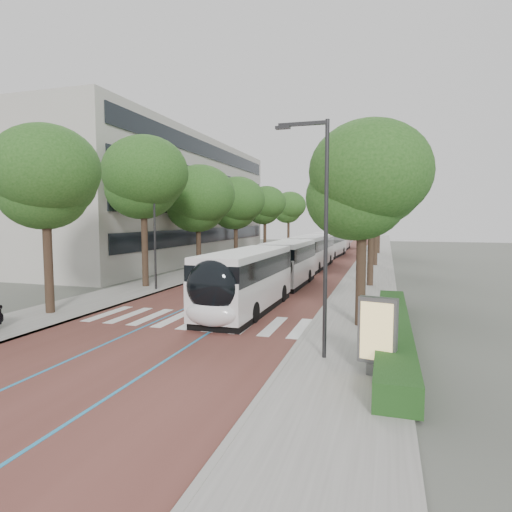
# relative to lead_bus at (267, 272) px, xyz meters

# --- Properties ---
(ground) EXTENTS (160.00, 160.00, 0.00)m
(ground) POSITION_rel_lead_bus_xyz_m (-1.86, -7.54, -1.63)
(ground) COLOR #51544C
(ground) RESTS_ON ground
(road) EXTENTS (11.00, 140.00, 0.02)m
(road) POSITION_rel_lead_bus_xyz_m (-1.86, 32.46, -1.62)
(road) COLOR #562D26
(road) RESTS_ON ground
(sidewalk_left) EXTENTS (4.00, 140.00, 0.12)m
(sidewalk_left) POSITION_rel_lead_bus_xyz_m (-9.36, 32.46, -1.57)
(sidewalk_left) COLOR gray
(sidewalk_left) RESTS_ON ground
(sidewalk_right) EXTENTS (4.00, 140.00, 0.12)m
(sidewalk_right) POSITION_rel_lead_bus_xyz_m (5.64, 32.46, -1.57)
(sidewalk_right) COLOR gray
(sidewalk_right) RESTS_ON ground
(kerb_left) EXTENTS (0.20, 140.00, 0.14)m
(kerb_left) POSITION_rel_lead_bus_xyz_m (-7.46, 32.46, -1.57)
(kerb_left) COLOR gray
(kerb_left) RESTS_ON ground
(kerb_right) EXTENTS (0.20, 140.00, 0.14)m
(kerb_right) POSITION_rel_lead_bus_xyz_m (3.74, 32.46, -1.57)
(kerb_right) COLOR gray
(kerb_right) RESTS_ON ground
(zebra_crossing) EXTENTS (10.55, 3.60, 0.01)m
(zebra_crossing) POSITION_rel_lead_bus_xyz_m (-1.66, -6.54, -1.60)
(zebra_crossing) COLOR silver
(zebra_crossing) RESTS_ON ground
(lane_line_left) EXTENTS (0.12, 126.00, 0.01)m
(lane_line_left) POSITION_rel_lead_bus_xyz_m (-3.46, 32.46, -1.60)
(lane_line_left) COLOR teal
(lane_line_left) RESTS_ON road
(lane_line_right) EXTENTS (0.12, 126.00, 0.01)m
(lane_line_right) POSITION_rel_lead_bus_xyz_m (-0.26, 32.46, -1.60)
(lane_line_right) COLOR teal
(lane_line_right) RESTS_ON road
(office_building) EXTENTS (18.11, 40.00, 14.00)m
(office_building) POSITION_rel_lead_bus_xyz_m (-21.33, 20.46, 5.37)
(office_building) COLOR #9D9A92
(office_building) RESTS_ON ground
(hedge) EXTENTS (1.20, 14.00, 0.80)m
(hedge) POSITION_rel_lead_bus_xyz_m (7.24, -7.54, -1.11)
(hedge) COLOR #1B3F15
(hedge) RESTS_ON sidewalk_right
(streetlight_near) EXTENTS (1.82, 0.20, 8.00)m
(streetlight_near) POSITION_rel_lead_bus_xyz_m (4.76, -10.54, 3.19)
(streetlight_near) COLOR #29292C
(streetlight_near) RESTS_ON sidewalk_right
(streetlight_far) EXTENTS (1.82, 0.20, 8.00)m
(streetlight_far) POSITION_rel_lead_bus_xyz_m (4.76, 14.46, 3.19)
(streetlight_far) COLOR #29292C
(streetlight_far) RESTS_ON sidewalk_right
(lamp_post_left) EXTENTS (0.14, 0.14, 8.00)m
(lamp_post_left) POSITION_rel_lead_bus_xyz_m (-7.96, 0.46, 2.49)
(lamp_post_left) COLOR #29292C
(lamp_post_left) RESTS_ON sidewalk_left
(trees_left) EXTENTS (6.23, 60.31, 9.95)m
(trees_left) POSITION_rel_lead_bus_xyz_m (-9.36, 17.06, 5.00)
(trees_left) COLOR black
(trees_left) RESTS_ON ground
(trees_right) EXTENTS (6.04, 47.60, 9.32)m
(trees_right) POSITION_rel_lead_bus_xyz_m (5.84, 15.62, 4.84)
(trees_right) COLOR black
(trees_right) RESTS_ON ground
(lead_bus) EXTENTS (2.82, 18.44, 3.20)m
(lead_bus) POSITION_rel_lead_bus_xyz_m (0.00, 0.00, 0.00)
(lead_bus) COLOR black
(lead_bus) RESTS_ON ground
(bus_queued_0) EXTENTS (2.67, 12.43, 3.20)m
(bus_queued_0) POSITION_rel_lead_bus_xyz_m (-0.04, 16.61, -0.00)
(bus_queued_0) COLOR silver
(bus_queued_0) RESTS_ON ground
(bus_queued_1) EXTENTS (3.10, 12.50, 3.20)m
(bus_queued_1) POSITION_rel_lead_bus_xyz_m (-0.03, 29.58, -0.00)
(bus_queued_1) COLOR silver
(bus_queued_1) RESTS_ON ground
(bus_queued_2) EXTENTS (2.64, 12.42, 3.20)m
(bus_queued_2) POSITION_rel_lead_bus_xyz_m (-0.10, 42.29, -0.00)
(bus_queued_2) COLOR silver
(bus_queued_2) RESTS_ON ground
(ad_panel) EXTENTS (1.19, 0.55, 2.38)m
(ad_panel) POSITION_rel_lead_bus_xyz_m (6.70, -11.68, -0.26)
(ad_panel) COLOR #59595B
(ad_panel) RESTS_ON sidewalk_right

